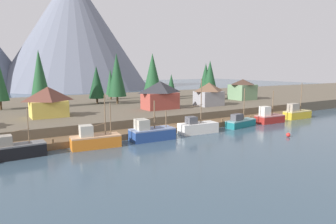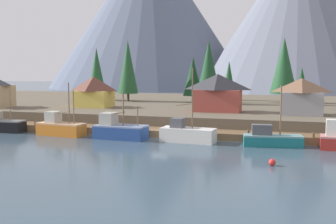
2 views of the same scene
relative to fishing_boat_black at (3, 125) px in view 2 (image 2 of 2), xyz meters
The scene contains 21 objects.
ground_plane 32.61m from the fishing_boat_black, 40.93° to the left, with size 400.00×400.00×1.00m, color #384C5B.
dock 24.84m from the fishing_boat_black, ahead, with size 80.00×4.00×1.60m.
shoreline_bank 41.44m from the fishing_boat_black, 53.57° to the left, with size 400.00×56.00×2.50m, color brown.
mountain_west_peak 161.78m from the fishing_boat_black, 100.75° to the left, with size 103.89×103.89×78.70m, color slate.
mountain_central_peak 146.54m from the fishing_boat_black, 72.08° to the left, with size 85.11×85.11×65.92m, color slate.
fishing_boat_black is the anchor object (origin of this frame).
fishing_boat_orange 10.08m from the fishing_boat_black, ahead, with size 7.27×3.29×7.62m.
fishing_boat_blue 19.33m from the fishing_boat_black, ahead, with size 7.26×3.55×6.38m.
fishing_boat_white 28.92m from the fishing_boat_black, ahead, with size 7.32×3.35×9.69m.
fishing_boat_teal 39.59m from the fishing_boat_black, ahead, with size 7.35×3.24×7.57m.
house_grey 45.83m from the fishing_boat_black, 17.84° to the left, with size 6.50×4.91×5.63m.
house_yellow 18.46m from the fishing_boat_black, 67.02° to the left, with size 6.72×4.98×5.66m.
house_red 34.09m from the fishing_boat_black, 26.34° to the left, with size 7.95×4.77×6.21m.
conifer_near_left 55.33m from the fishing_boat_black, 42.21° to the left, with size 5.55×5.55×13.52m.
conifer_near_right 33.29m from the fishing_boat_black, 90.17° to the left, with size 3.78×3.78×11.76m.
conifer_mid_left 40.32m from the fishing_boat_black, 56.51° to the left, with size 4.18×4.18×9.63m.
conifer_mid_right 40.18m from the fishing_boat_black, 48.48° to the left, with size 4.68×4.68×12.80m.
conifer_back_right 54.39m from the fishing_boat_black, 35.78° to the left, with size 2.80×2.80×7.39m.
conifer_centre 33.20m from the fishing_boat_black, 75.55° to the left, with size 4.38×4.38×13.22m.
conifer_far_right 49.96m from the fishing_boat_black, 54.81° to the left, with size 2.83×2.83×8.84m.
channel_buoy 41.63m from the fishing_boat_black, 15.32° to the right, with size 0.70×0.70×0.70m, color red.
Camera 2 is at (16.86, -53.34, 9.55)m, focal length 43.79 mm.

